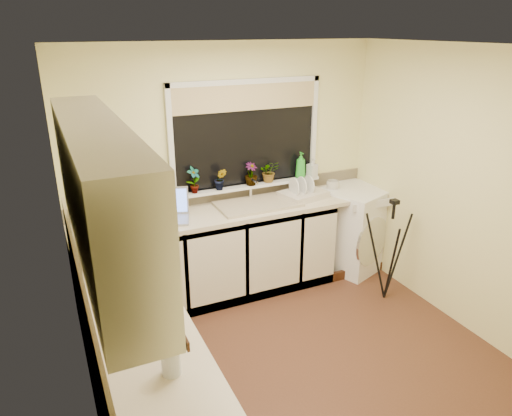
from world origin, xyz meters
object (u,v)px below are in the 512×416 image
object	(u,v)px
cup_left	(152,327)
laptop	(169,211)
washing_machine	(353,228)
plant_d	(269,171)
kettle	(128,259)
soap_bottle_green	(301,165)
plant_a	(194,180)
plant_c	(251,174)
cup_back	(333,185)
glass_jug	(171,362)
dish_rack	(303,195)
microwave	(112,234)
plant_b	(220,179)
steel_jar	(138,317)
soap_bottle_clear	(312,167)
tripod	(389,250)

from	to	relation	value
cup_left	laptop	bearing A→B (deg)	71.92
washing_machine	plant_d	xyz separation A→B (m)	(-0.92, 0.27, 0.70)
kettle	laptop	bearing A→B (deg)	59.67
soap_bottle_green	plant_a	bearing A→B (deg)	-179.68
plant_c	soap_bottle_green	size ratio (longest dim) A/B	0.84
soap_bottle_green	cup_back	xyz separation A→B (m)	(0.33, -0.13, -0.23)
kettle	glass_jug	bearing A→B (deg)	-90.31
dish_rack	microwave	xyz separation A→B (m)	(-2.00, -0.48, 0.13)
plant_b	plant_d	xyz separation A→B (m)	(0.55, 0.03, 0.00)
glass_jug	plant_c	size ratio (longest dim) A/B	0.63
steel_jar	plant_c	size ratio (longest dim) A/B	0.48
plant_c	soap_bottle_green	bearing A→B (deg)	0.61
steel_jar	kettle	bearing A→B (deg)	83.67
cup_back	microwave	bearing A→B (deg)	-167.04
washing_machine	plant_c	world-z (taller)	plant_c
soap_bottle_green	cup_left	bearing A→B (deg)	-137.63
kettle	soap_bottle_clear	size ratio (longest dim) A/B	1.14
washing_machine	steel_jar	distance (m)	3.09
kettle	soap_bottle_green	xyz separation A→B (m)	(2.03, 1.09, 0.17)
plant_a	plant_d	bearing A→B (deg)	1.40
laptop	soap_bottle_clear	size ratio (longest dim) A/B	2.20
soap_bottle_clear	plant_b	bearing A→B (deg)	-179.97
plant_b	soap_bottle_green	size ratio (longest dim) A/B	0.79
dish_rack	plant_b	size ratio (longest dim) A/B	2.04
plant_a	plant_b	xyz separation A→B (m)	(0.27, -0.01, -0.02)
washing_machine	plant_a	size ratio (longest dim) A/B	3.48
tripod	plant_c	world-z (taller)	plant_c
glass_jug	soap_bottle_clear	bearing A→B (deg)	45.78
cup_left	kettle	bearing A→B (deg)	88.67
dish_rack	plant_b	distance (m)	0.89
tripod	cup_left	distance (m)	2.69
tripod	microwave	world-z (taller)	microwave
soap_bottle_clear	cup_left	xyz separation A→B (m)	(-2.18, -1.85, -0.21)
plant_c	soap_bottle_green	xyz separation A→B (m)	(0.58, 0.01, 0.02)
glass_jug	soap_bottle_green	size ratio (longest dim) A/B	0.52
microwave	plant_d	size ratio (longest dim) A/B	2.56
microwave	cup_left	distance (m)	1.19
cup_back	cup_left	xyz separation A→B (m)	(-2.38, -1.74, -0.01)
microwave	cup_back	xyz separation A→B (m)	(2.41, 0.55, -0.10)
washing_machine	kettle	bearing A→B (deg)	177.26
dish_rack	steel_jar	distance (m)	2.55
dish_rack	plant_c	size ratio (longest dim) A/B	1.92
plant_c	cup_back	bearing A→B (deg)	-7.59
glass_jug	plant_b	bearing A→B (deg)	63.37
tripod	cup_back	xyz separation A→B (m)	(-0.12, 0.85, 0.43)
cup_left	dish_rack	bearing A→B (deg)	40.17
plant_c	plant_d	distance (m)	0.22
plant_a	soap_bottle_clear	distance (m)	1.32
plant_a	soap_bottle_clear	xyz separation A→B (m)	(1.32, -0.01, -0.03)
plant_c	plant_a	bearing A→B (deg)	-179.96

